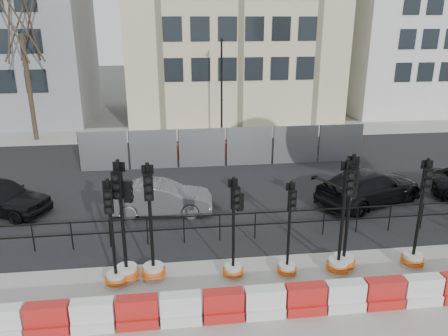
{
  "coord_description": "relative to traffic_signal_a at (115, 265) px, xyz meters",
  "views": [
    {
      "loc": [
        -2.68,
        -11.86,
        7.16
      ],
      "look_at": [
        -0.84,
        3.0,
        1.99
      ],
      "focal_mm": 35.0,
      "sensor_mm": 36.0,
      "label": 1
    }
  ],
  "objects": [
    {
      "name": "building_grey",
      "position": [
        -9.61,
        22.99,
        6.34
      ],
      "size": [
        11.0,
        9.06,
        14.0
      ],
      "color": "gray",
      "rests_on": "ground"
    },
    {
      "name": "traffic_signal_b",
      "position": [
        0.28,
        0.23,
        0.21
      ],
      "size": [
        0.72,
        0.72,
        3.65
      ],
      "rotation": [
        0.0,
        0.0,
        -0.26
      ],
      "color": "beige",
      "rests_on": "ground"
    },
    {
      "name": "car_c",
      "position": [
        9.54,
        4.67,
        0.03
      ],
      "size": [
        5.45,
        6.24,
        1.4
      ],
      "primitive_type": "imported",
      "rotation": [
        0.0,
        0.0,
        1.98
      ],
      "color": "black",
      "rests_on": "ground"
    },
    {
      "name": "building_white",
      "position": [
        21.39,
        22.99,
        7.34
      ],
      "size": [
        12.0,
        9.06,
        16.0
      ],
      "color": "silver",
      "rests_on": "ground"
    },
    {
      "name": "lamp_post_far",
      "position": [
        4.89,
        15.99,
        2.56
      ],
      "size": [
        0.12,
        0.56,
        6.0
      ],
      "color": "black",
      "rests_on": "ground"
    },
    {
      "name": "traffic_signal_f",
      "position": [
        6.45,
        -0.14,
        0.18
      ],
      "size": [
        0.7,
        0.7,
        3.54
      ],
      "rotation": [
        0.0,
        0.0,
        0.1
      ],
      "color": "beige",
      "rests_on": "ground"
    },
    {
      "name": "barrier_row",
      "position": [
        4.39,
        -1.8,
        -0.3
      ],
      "size": [
        16.75,
        0.5,
        0.8
      ],
      "color": "red",
      "rests_on": "ground"
    },
    {
      "name": "sidewalk_near",
      "position": [
        4.39,
        -2.0,
        -0.65
      ],
      "size": [
        40.0,
        6.0,
        0.02
      ],
      "primitive_type": "cube",
      "color": "gray",
      "rests_on": "ground"
    },
    {
      "name": "traffic_signal_e",
      "position": [
        4.9,
        -0.08,
        -0.05
      ],
      "size": [
        0.58,
        0.58,
        2.96
      ],
      "rotation": [
        0.0,
        0.0,
        0.11
      ],
      "color": "beige",
      "rests_on": "ground"
    },
    {
      "name": "traffic_signal_a",
      "position": [
        0.0,
        0.0,
        0.0
      ],
      "size": [
        0.63,
        0.63,
        3.22
      ],
      "rotation": [
        0.0,
        0.0,
        0.01
      ],
      "color": "beige",
      "rests_on": "ground"
    },
    {
      "name": "traffic_signal_g",
      "position": [
        6.66,
        0.04,
        0.08
      ],
      "size": [
        0.71,
        0.71,
        3.62
      ],
      "rotation": [
        0.0,
        0.0,
        -0.34
      ],
      "color": "beige",
      "rests_on": "ground"
    },
    {
      "name": "car_b",
      "position": [
        1.22,
        4.69,
        -0.03
      ],
      "size": [
        1.88,
        4.05,
        1.27
      ],
      "primitive_type": "imported",
      "rotation": [
        0.0,
        0.0,
        1.5
      ],
      "color": "#505156",
      "rests_on": "ground"
    },
    {
      "name": "heras_fencing",
      "position": [
        3.9,
        10.72,
        0.05
      ],
      "size": [
        14.33,
        1.72,
        2.0
      ],
      "color": "gray",
      "rests_on": "ground"
    },
    {
      "name": "ground",
      "position": [
        4.39,
        1.0,
        -0.66
      ],
      "size": [
        120.0,
        120.0,
        0.0
      ],
      "primitive_type": "plane",
      "color": "#51514C",
      "rests_on": "ground"
    },
    {
      "name": "tree_bare_far",
      "position": [
        -6.61,
        16.5,
        5.99
      ],
      "size": [
        2.0,
        2.0,
        9.0
      ],
      "color": "#473828",
      "rests_on": "ground"
    },
    {
      "name": "traffic_signal_h",
      "position": [
        8.8,
        -0.09,
        0.05
      ],
      "size": [
        0.68,
        0.68,
        3.46
      ],
      "rotation": [
        0.0,
        0.0,
        -0.23
      ],
      "color": "beige",
      "rests_on": "ground"
    },
    {
      "name": "road",
      "position": [
        4.39,
        8.0,
        -0.65
      ],
      "size": [
        40.0,
        14.0,
        0.03
      ],
      "primitive_type": "cube",
      "color": "black",
      "rests_on": "ground"
    },
    {
      "name": "kerb_railing",
      "position": [
        4.39,
        2.2,
        0.02
      ],
      "size": [
        18.0,
        0.04,
        1.0
      ],
      "color": "black",
      "rests_on": "ground"
    },
    {
      "name": "traffic_signal_d",
      "position": [
        3.33,
        0.02,
        0.08
      ],
      "size": [
        0.61,
        0.61,
        3.11
      ],
      "rotation": [
        0.0,
        0.0,
        0.29
      ],
      "color": "beige",
      "rests_on": "ground"
    },
    {
      "name": "sidewalk_far",
      "position": [
        4.39,
        17.0,
        -0.65
      ],
      "size": [
        40.0,
        4.0,
        0.02
      ],
      "primitive_type": "cube",
      "color": "gray",
      "rests_on": "ground"
    },
    {
      "name": "traffic_signal_c",
      "position": [
        1.03,
        0.22,
        0.07
      ],
      "size": [
        0.7,
        0.7,
        3.54
      ],
      "rotation": [
        0.0,
        0.0,
        0.05
      ],
      "color": "beige",
      "rests_on": "ground"
    }
  ]
}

